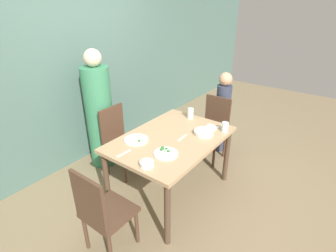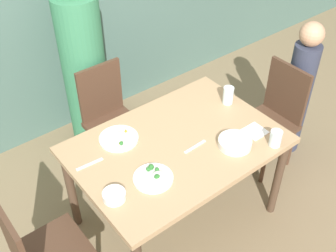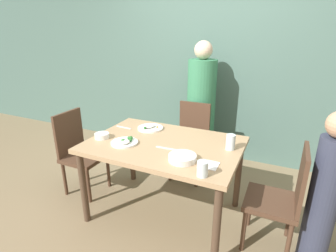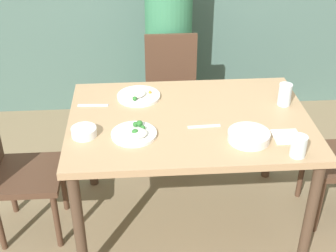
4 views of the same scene
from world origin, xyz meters
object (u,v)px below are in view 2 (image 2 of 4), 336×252
at_px(bowl_curry, 235,143).
at_px(plate_rice_adult, 154,177).
at_px(chair_child_spot, 273,115).
at_px(person_adult, 85,71).
at_px(person_child, 298,92).
at_px(glass_water_tall, 228,95).
at_px(chair_adult_spot, 110,116).

bearing_deg(bowl_curry, plate_rice_adult, 171.77).
bearing_deg(chair_child_spot, person_adult, -137.61).
height_order(chair_child_spot, plate_rice_adult, chair_child_spot).
xyz_separation_m(person_child, bowl_curry, (-1.01, -0.26, 0.19)).
relative_size(chair_child_spot, glass_water_tall, 6.86).
relative_size(chair_adult_spot, bowl_curry, 4.12).
bearing_deg(person_adult, plate_rice_adult, -101.66).
bearing_deg(glass_water_tall, person_adult, 119.89).
height_order(chair_adult_spot, bowl_curry, chair_adult_spot).
distance_m(chair_adult_spot, bowl_curry, 1.15).
bearing_deg(chair_adult_spot, glass_water_tall, -49.34).
bearing_deg(person_adult, person_child, -40.99).
distance_m(person_adult, glass_water_tall, 1.21).
xyz_separation_m(chair_adult_spot, plate_rice_adult, (-0.27, -0.98, 0.29)).
distance_m(chair_child_spot, person_child, 0.30).
xyz_separation_m(chair_child_spot, person_adult, (-1.05, 1.15, 0.26)).
bearing_deg(glass_water_tall, person_child, -8.36).
distance_m(chair_child_spot, bowl_curry, 0.84).
distance_m(chair_adult_spot, person_child, 1.56).
bearing_deg(person_child, chair_child_spot, 180.00).
xyz_separation_m(person_adult, bowl_curry, (0.31, -1.41, 0.05)).
height_order(chair_adult_spot, person_adult, person_adult).
relative_size(person_adult, glass_water_tall, 12.14).
bearing_deg(chair_child_spot, bowl_curry, -70.87).
bearing_deg(plate_rice_adult, chair_adult_spot, 74.40).
relative_size(chair_adult_spot, glass_water_tall, 6.86).
bearing_deg(chair_adult_spot, person_adult, 90.00).
height_order(person_child, glass_water_tall, person_child).
bearing_deg(bowl_curry, chair_adult_spot, 106.34).
bearing_deg(bowl_curry, person_adult, 102.48).
relative_size(person_child, plate_rice_adult, 5.03).
bearing_deg(chair_child_spot, chair_adult_spot, -127.48).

